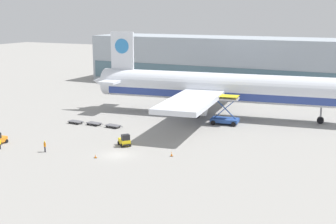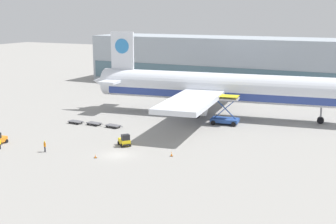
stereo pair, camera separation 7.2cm
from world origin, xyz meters
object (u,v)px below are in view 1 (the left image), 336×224
(baggage_dolly_second, at_px, (94,123))
(scissor_lift_loader, at_px, (225,113))
(airplane_main, at_px, (217,88))
(baggage_tug_mid, at_px, (125,141))
(ground_crew_near, at_px, (0,143))
(ground_crew_far, at_px, (45,145))
(baggage_dolly_third, at_px, (113,126))
(traffic_cone_near, at_px, (95,156))
(traffic_cone_far, at_px, (172,154))
(baggage_dolly_lead, at_px, (76,122))

(baggage_dolly_second, bearing_deg, scissor_lift_loader, 33.99)
(airplane_main, relative_size, baggage_tug_mid, 20.84)
(ground_crew_near, distance_m, ground_crew_far, 7.61)
(baggage_dolly_third, bearing_deg, ground_crew_far, -87.22)
(baggage_dolly_third, relative_size, traffic_cone_near, 6.85)
(traffic_cone_far, bearing_deg, ground_crew_near, -161.75)
(airplane_main, xyz_separation_m, scissor_lift_loader, (3.91, -6.01, -3.73))
(baggage_dolly_second, bearing_deg, baggage_dolly_lead, -167.25)
(baggage_dolly_second, bearing_deg, traffic_cone_near, -48.57)
(scissor_lift_loader, relative_size, baggage_dolly_second, 1.48)
(airplane_main, height_order, traffic_cone_near, airplane_main)
(ground_crew_far, relative_size, traffic_cone_near, 3.23)
(airplane_main, bearing_deg, ground_crew_near, -128.00)
(airplane_main, xyz_separation_m, ground_crew_far, (-15.05, -35.55, -4.79))
(baggage_dolly_third, height_order, ground_crew_far, ground_crew_far)
(airplane_main, bearing_deg, baggage_dolly_second, -143.10)
(scissor_lift_loader, bearing_deg, baggage_dolly_second, -159.38)
(ground_crew_near, height_order, ground_crew_far, ground_crew_far)
(baggage_tug_mid, bearing_deg, traffic_cone_near, -54.36)
(traffic_cone_far, bearing_deg, baggage_dolly_second, 152.58)
(scissor_lift_loader, relative_size, traffic_cone_near, 10.15)
(ground_crew_near, xyz_separation_m, ground_crew_far, (7.35, 1.97, 0.05))
(ground_crew_far, bearing_deg, traffic_cone_far, 48.90)
(scissor_lift_loader, distance_m, ground_crew_far, 35.12)
(traffic_cone_far, bearing_deg, baggage_dolly_third, 147.20)
(baggage_tug_mid, distance_m, ground_crew_far, 12.47)
(baggage_tug_mid, bearing_deg, baggage_dolly_lead, -168.57)
(baggage_dolly_second, distance_m, baggage_dolly_third, 4.31)
(baggage_tug_mid, distance_m, traffic_cone_near, 7.44)
(baggage_dolly_lead, xyz_separation_m, ground_crew_near, (-0.12, -19.36, 0.61))
(baggage_dolly_lead, bearing_deg, scissor_lift_loader, 31.10)
(ground_crew_far, bearing_deg, ground_crew_near, -135.57)
(scissor_lift_loader, bearing_deg, baggage_dolly_third, -153.89)
(baggage_tug_mid, distance_m, baggage_dolly_second, 15.81)
(ground_crew_far, bearing_deg, baggage_tug_mid, 70.99)
(baggage_dolly_second, distance_m, ground_crew_far, 18.15)
(baggage_dolly_second, distance_m, traffic_cone_far, 24.52)
(ground_crew_near, bearing_deg, ground_crew_far, -72.68)
(scissor_lift_loader, distance_m, baggage_dolly_third, 21.47)
(baggage_dolly_lead, distance_m, traffic_cone_far, 27.94)
(airplane_main, bearing_deg, traffic_cone_far, -90.33)
(airplane_main, distance_m, baggage_dolly_lead, 29.25)
(baggage_dolly_lead, xyz_separation_m, traffic_cone_near, (15.95, -16.50, -0.12))
(scissor_lift_loader, bearing_deg, ground_crew_far, -129.85)
(baggage_tug_mid, distance_m, baggage_dolly_third, 12.62)
(scissor_lift_loader, relative_size, traffic_cone_far, 7.89)
(ground_crew_near, height_order, traffic_cone_near, ground_crew_near)
(baggage_dolly_lead, bearing_deg, baggage_dolly_second, 12.75)
(baggage_dolly_third, bearing_deg, ground_crew_near, -106.85)
(traffic_cone_far, bearing_deg, baggage_tug_mid, 169.42)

